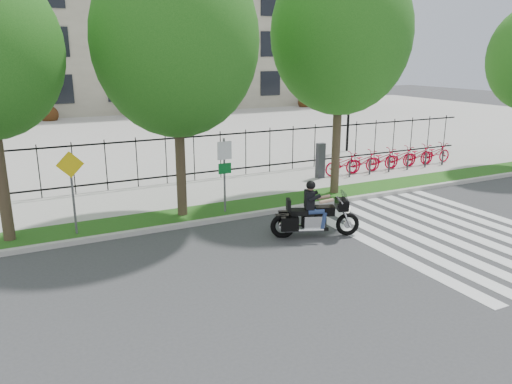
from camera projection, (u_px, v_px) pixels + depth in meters
name	position (u px, v px, depth m)	size (l,w,h in m)	color
ground	(314.00, 261.00, 13.23)	(120.00, 120.00, 0.00)	#38383B
curb	(247.00, 215.00, 16.74)	(60.00, 0.20, 0.15)	#AFABA5
grass_verge	(237.00, 208.00, 17.47)	(60.00, 1.50, 0.15)	#1E4912
sidewalk	(210.00, 192.00, 19.62)	(60.00, 3.50, 0.15)	#A39F98
plaza	(117.00, 132.00, 34.74)	(80.00, 34.00, 0.10)	#A39F98
crosswalk_stripes	(446.00, 232.00, 15.32)	(5.70, 8.00, 0.01)	silver
iron_fence	(194.00, 157.00, 20.84)	(30.00, 0.06, 2.00)	black
office_building	(67.00, 6.00, 49.25)	(60.00, 21.90, 20.15)	gray
lamp_post_right	(349.00, 94.00, 27.04)	(1.06, 0.70, 4.25)	black
street_tree_1	(176.00, 41.00, 15.12)	(5.12, 5.12, 8.49)	#3E3021
street_tree_2	(341.00, 34.00, 17.69)	(5.02, 5.02, 8.75)	#3E3021
bike_share_station	(390.00, 158.00, 23.10)	(7.80, 0.86, 1.50)	#2D2D33
sign_pole_regulatory	(225.00, 166.00, 16.45)	(0.50, 0.09, 2.50)	#59595B
sign_pole_warning	(72.00, 182.00, 14.38)	(0.78, 0.09, 2.49)	#59595B
motorcycle_rider	(315.00, 214.00, 14.82)	(2.56, 1.37, 2.08)	black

